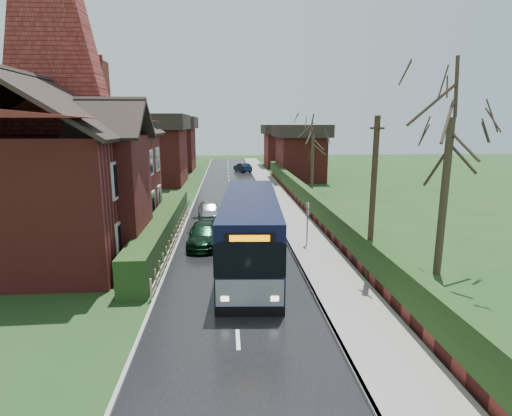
{
  "coord_description": "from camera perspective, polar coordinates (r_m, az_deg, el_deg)",
  "views": [
    {
      "loc": [
        -0.28,
        -17.2,
        6.5
      ],
      "look_at": [
        1.39,
        5.22,
        1.8
      ],
      "focal_mm": 28.0,
      "sensor_mm": 36.0,
      "label": 1
    }
  ],
  "objects": [
    {
      "name": "bus_stop_sign",
      "position": [
        21.44,
        7.36,
        -1.41
      ],
      "size": [
        0.07,
        0.37,
        2.48
      ],
      "rotation": [
        0.0,
        0.0,
        0.05
      ],
      "color": "slate",
      "rests_on": "ground"
    },
    {
      "name": "tree_house_side",
      "position": [
        35.16,
        -27.14,
        11.07
      ],
      "size": [
        4.02,
        4.02,
        9.14
      ],
      "color": "#3C3023",
      "rests_on": "ground"
    },
    {
      "name": "car_distant",
      "position": [
        56.41,
        -1.93,
        5.82
      ],
      "size": [
        2.61,
        3.96,
        1.23
      ],
      "primitive_type": "imported",
      "rotation": [
        0.0,
        0.0,
        3.52
      ],
      "color": "black",
      "rests_on": "ground"
    },
    {
      "name": "telegraph_pole",
      "position": [
        16.98,
        16.32,
        1.05
      ],
      "size": [
        0.29,
        0.88,
        6.86
      ],
      "rotation": [
        0.0,
        0.0,
        0.24
      ],
      "color": "black",
      "rests_on": "ground"
    },
    {
      "name": "road",
      "position": [
        27.97,
        -3.58,
        -1.64
      ],
      "size": [
        6.0,
        100.0,
        0.02
      ],
      "primitive_type": "cube",
      "color": "black",
      "rests_on": "ground"
    },
    {
      "name": "tree_right_near",
      "position": [
        18.64,
        26.31,
        12.97
      ],
      "size": [
        4.5,
        4.5,
        9.72
      ],
      "color": "#35291F",
      "rests_on": "ground"
    },
    {
      "name": "front_hedge",
      "position": [
        23.21,
        -13.12,
        -2.73
      ],
      "size": [
        1.2,
        16.0,
        1.6
      ],
      "primitive_type": "cube",
      "color": "#1C3213",
      "rests_on": "ground"
    },
    {
      "name": "ground",
      "position": [
        18.39,
        -3.16,
        -8.91
      ],
      "size": [
        140.0,
        140.0,
        0.0
      ],
      "primitive_type": "plane",
      "color": "#273F1B",
      "rests_on": "ground"
    },
    {
      "name": "kerb_left",
      "position": [
        28.09,
        -9.81,
        -1.64
      ],
      "size": [
        0.12,
        100.0,
        0.1
      ],
      "primitive_type": "cube",
      "color": "gray",
      "rests_on": "ground"
    },
    {
      "name": "bus",
      "position": [
        18.68,
        -0.82,
        -3.34
      ],
      "size": [
        3.14,
        10.89,
        3.27
      ],
      "rotation": [
        0.0,
        0.0,
        -0.06
      ],
      "color": "black",
      "rests_on": "ground"
    },
    {
      "name": "right_wall_hedge",
      "position": [
        28.4,
        8.18,
        0.56
      ],
      "size": [
        0.6,
        50.0,
        1.8
      ],
      "color": "maroon",
      "rests_on": "ground"
    },
    {
      "name": "brick_house",
      "position": [
        23.64,
        -25.32,
        5.52
      ],
      "size": [
        9.3,
        14.6,
        10.3
      ],
      "color": "maroon",
      "rests_on": "ground"
    },
    {
      "name": "pavement",
      "position": [
        28.31,
        5.06,
        -1.37
      ],
      "size": [
        2.5,
        100.0,
        0.14
      ],
      "primitive_type": "cube",
      "color": "slate",
      "rests_on": "ground"
    },
    {
      "name": "kerb_right",
      "position": [
        28.15,
        2.64,
        -1.41
      ],
      "size": [
        0.12,
        100.0,
        0.14
      ],
      "primitive_type": "cube",
      "color": "gray",
      "rests_on": "ground"
    },
    {
      "name": "car_green",
      "position": [
        22.05,
        -7.56,
        -3.85
      ],
      "size": [
        1.66,
        4.06,
        1.18
      ],
      "primitive_type": "imported",
      "rotation": [
        0.0,
        0.0,
        0.0
      ],
      "color": "black",
      "rests_on": "ground"
    },
    {
      "name": "tree_right_far",
      "position": [
        39.26,
        8.18,
        10.83
      ],
      "size": [
        4.1,
        4.1,
        7.91
      ],
      "color": "#382B21",
      "rests_on": "ground"
    },
    {
      "name": "car_silver",
      "position": [
        27.97,
        -6.67,
        -0.35
      ],
      "size": [
        1.95,
        3.95,
        1.29
      ],
      "primitive_type": "imported",
      "rotation": [
        0.0,
        0.0,
        0.11
      ],
      "color": "#A9A8AD",
      "rests_on": "ground"
    },
    {
      "name": "picket_fence",
      "position": [
        23.19,
        -11.25,
        -3.55
      ],
      "size": [
        0.1,
        16.0,
        0.9
      ],
      "primitive_type": null,
      "color": "tan",
      "rests_on": "ground"
    }
  ]
}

